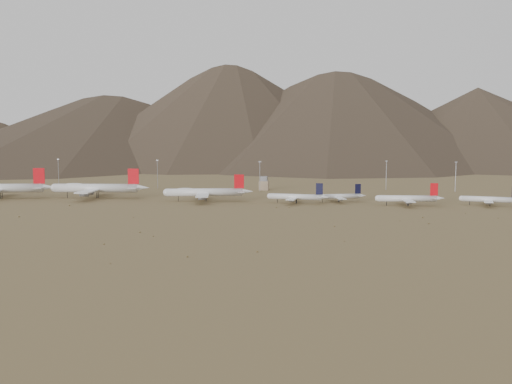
% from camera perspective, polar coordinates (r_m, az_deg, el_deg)
% --- Properties ---
extents(ground, '(3000.00, 3000.00, 0.00)m').
position_cam_1_polar(ground, '(386.14, -6.16, -1.46)').
color(ground, olive).
rests_on(ground, ground).
extents(mountain_ridge, '(4400.00, 1000.00, 300.00)m').
position_cam_1_polar(mountain_ridge, '(1277.74, 4.49, 10.34)').
color(mountain_ridge, '#4B3D2D').
rests_on(mountain_ridge, ground).
extents(widebody_west, '(76.13, 59.89, 23.00)m').
position_cam_1_polar(widebody_west, '(473.36, -24.25, 0.36)').
color(widebody_west, white).
rests_on(widebody_west, ground).
extents(widebody_centre, '(76.09, 58.94, 22.64)m').
position_cam_1_polar(widebody_centre, '(450.51, -15.69, 0.39)').
color(widebody_centre, white).
rests_on(widebody_centre, ground).
extents(widebody_east, '(64.51, 50.61, 19.41)m').
position_cam_1_polar(widebody_east, '(415.12, -5.12, -0.01)').
color(widebody_east, white).
rests_on(widebody_east, ground).
extents(narrowbody_a, '(44.45, 32.16, 14.69)m').
position_cam_1_polar(narrowbody_a, '(401.35, 4.11, -0.48)').
color(narrowbody_a, white).
rests_on(narrowbody_a, ground).
extents(narrowbody_b, '(37.61, 28.03, 12.90)m').
position_cam_1_polar(narrowbody_b, '(412.82, 8.32, -0.43)').
color(narrowbody_b, white).
rests_on(narrowbody_b, ground).
extents(narrowbody_c, '(47.02, 34.00, 15.54)m').
position_cam_1_polar(narrowbody_c, '(401.16, 15.03, -0.63)').
color(narrowbody_c, white).
rests_on(narrowbody_c, ground).
extents(narrowbody_d, '(41.88, 30.66, 13.96)m').
position_cam_1_polar(narrowbody_d, '(417.96, 22.43, -0.69)').
color(narrowbody_d, white).
rests_on(narrowbody_d, ground).
extents(control_tower, '(8.00, 8.00, 12.00)m').
position_cam_1_polar(control_tower, '(496.65, 0.80, 0.80)').
color(control_tower, tan).
rests_on(control_tower, ground).
extents(mast_far_west, '(2.00, 0.60, 25.70)m').
position_cam_1_polar(mast_far_west, '(564.04, -19.15, 1.99)').
color(mast_far_west, gray).
rests_on(mast_far_west, ground).
extents(mast_west, '(2.00, 0.60, 25.70)m').
position_cam_1_polar(mast_west, '(520.17, -9.82, 1.93)').
color(mast_west, gray).
rests_on(mast_west, ground).
extents(mast_centre, '(2.00, 0.60, 25.70)m').
position_cam_1_polar(mast_centre, '(485.51, 0.39, 1.74)').
color(mast_centre, gray).
rests_on(mast_centre, ground).
extents(mast_east, '(2.00, 0.60, 25.70)m').
position_cam_1_polar(mast_east, '(510.04, 12.90, 1.79)').
color(mast_east, gray).
rests_on(mast_east, ground).
extents(mast_far_east, '(2.00, 0.60, 25.70)m').
position_cam_1_polar(mast_far_east, '(507.83, 19.34, 1.59)').
color(mast_far_east, gray).
rests_on(mast_far_east, ground).
extents(desert_scrub, '(444.75, 175.37, 0.92)m').
position_cam_1_polar(desert_scrub, '(330.62, -17.32, -2.85)').
color(desert_scrub, brown).
rests_on(desert_scrub, ground).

